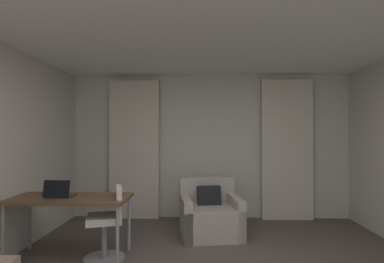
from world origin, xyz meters
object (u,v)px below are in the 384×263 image
(armchair, at_px, (210,216))
(desk_chair, at_px, (108,227))
(laptop, at_px, (59,193))
(desk, at_px, (70,202))

(armchair, distance_m, desk_chair, 1.59)
(armchair, bearing_deg, laptop, -153.61)
(desk_chair, xyz_separation_m, laptop, (-0.61, 0.04, 0.40))
(desk, distance_m, desk_chair, 0.57)
(desk, bearing_deg, laptop, -172.26)
(laptop, bearing_deg, armchair, 26.39)
(armchair, distance_m, desk, 2.01)
(desk_chair, relative_size, laptop, 2.70)
(desk, bearing_deg, armchair, 27.63)
(desk_chair, height_order, laptop, laptop)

